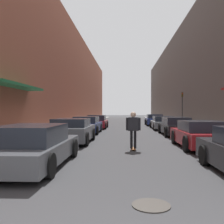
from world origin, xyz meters
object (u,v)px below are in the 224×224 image
Objects in this scene: parked_car_right_2 at (175,126)px; parked_car_right_3 at (163,123)px; manhole_cover at (151,205)px; parked_car_left_0 at (34,146)px; traffic_light at (182,105)px; parked_car_right_1 at (200,135)px; skateboarder at (133,126)px; parked_car_left_2 at (87,125)px; parked_car_right_4 at (154,120)px; parked_car_left_1 at (72,131)px; parked_car_left_3 at (97,122)px.

parked_car_right_3 is at bearing 90.42° from parked_car_right_2.
parked_car_right_2 is at bearing 76.99° from manhole_cover.
parked_car_left_0 is 20.33m from traffic_light.
skateboarder is (-3.08, -0.73, 0.41)m from parked_car_right_1.
parked_car_right_3 is at bearing 34.89° from parked_car_left_2.
parked_car_left_2 is 9.39m from parked_car_right_1.
traffic_light is (2.39, 14.28, 1.63)m from parked_car_right_1.
skateboarder is at bearing -99.45° from parked_car_right_4.
parked_car_right_1 is at bearing -90.19° from parked_car_right_2.
parked_car_left_1 is at bearing 166.59° from parked_car_right_1.
parked_car_right_3 is at bearing 75.78° from skateboarder.
traffic_light is (2.42, 2.93, 1.66)m from parked_car_right_3.
parked_car_left_1 reaches higher than parked_car_left_2.
traffic_light is at bearing 69.96° from skateboarder.
parked_car_left_3 is at bearing 89.52° from parked_car_left_0.
parked_car_right_1 is 2.49× the size of skateboarder.
parked_car_left_0 is 1.14× the size of parked_car_left_2.
parked_car_right_4 is (6.00, 4.93, 0.02)m from parked_car_left_3.
parked_car_right_2 is (6.32, -1.12, 0.00)m from parked_car_left_2.
skateboarder is (-3.06, -12.08, 0.44)m from parked_car_right_3.
parked_car_right_1 is (6.24, -1.49, -0.02)m from parked_car_left_1.
parked_car_left_2 is 2.50× the size of skateboarder.
parked_car_left_1 is 5.48m from parked_car_left_2.
parked_car_right_4 reaches higher than parked_car_left_3.
parked_car_right_4 is at bearing 80.55° from skateboarder.
parked_car_left_2 is 14.43m from manhole_cover.
parked_car_right_4 is at bearing 39.41° from parked_car_left_3.
traffic_light is at bearing -47.90° from parked_car_right_4.
parked_car_right_1 is 5.90× the size of manhole_cover.
traffic_light is (2.38, 8.43, 1.63)m from parked_car_right_2.
parked_car_left_3 is 19.46m from manhole_cover.
traffic_light reaches higher than parked_car_left_0.
parked_car_left_2 reaches higher than manhole_cover.
traffic_light reaches higher than parked_car_right_4.
parked_car_left_0 is at bearing -115.25° from traffic_light.
parked_car_right_4 is at bearing 58.50° from parked_car_left_2.
traffic_light reaches higher than skateboarder.
parked_car_right_3 is (6.09, -0.79, -0.03)m from parked_car_left_3.
skateboarder reaches higher than parked_car_right_3.
traffic_light is (8.64, 12.79, 1.61)m from parked_car_left_1.
parked_car_right_4 is 24.29m from manhole_cover.
parked_car_left_1 is 0.96× the size of parked_car_right_1.
parked_car_right_1 is 17.06m from parked_car_right_4.
parked_car_right_1 is 3.19m from skateboarder.
parked_car_left_3 is at bearing -165.86° from traffic_light.
traffic_light reaches higher than parked_car_left_3.
parked_car_right_4 is 2.45× the size of skateboarder.
parked_car_right_1 is at bearing -47.85° from parked_car_left_2.
parked_car_left_3 is 1.15× the size of traffic_light.
parked_car_left_1 is 7.63m from parked_car_right_2.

